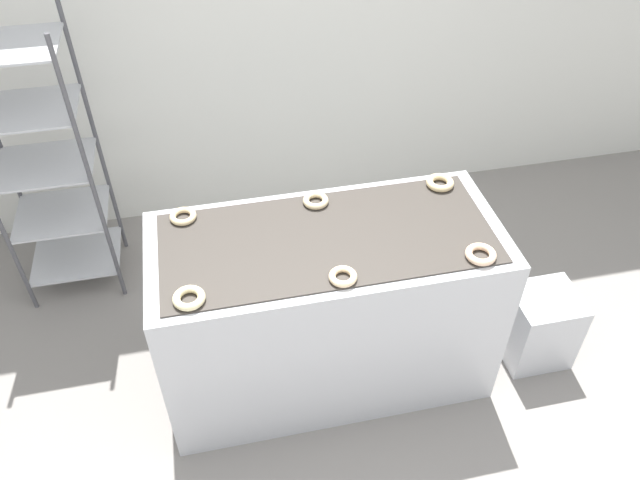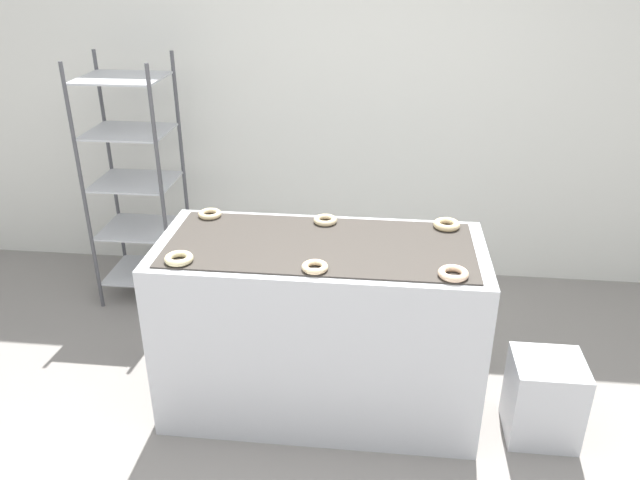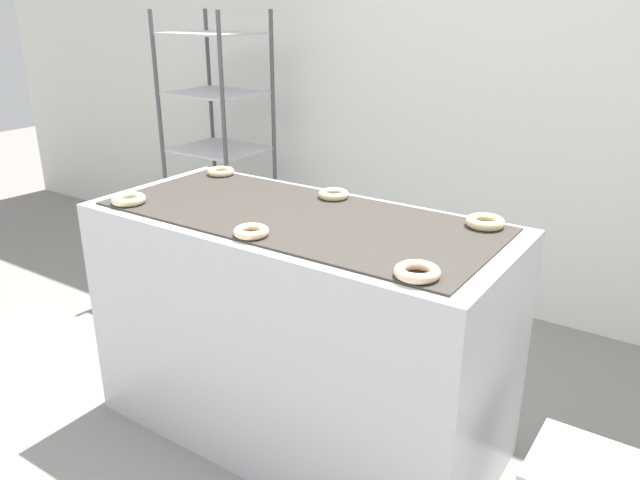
% 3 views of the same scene
% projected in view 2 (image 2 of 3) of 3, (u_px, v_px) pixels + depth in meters
% --- Properties ---
extents(wall_back, '(8.00, 0.05, 2.80)m').
position_uv_depth(wall_back, '(345.00, 77.00, 4.08)').
color(wall_back, silver).
rests_on(wall_back, ground_plane).
extents(fryer_machine, '(1.56, 0.70, 0.92)m').
position_uv_depth(fryer_machine, '(320.00, 327.00, 3.12)').
color(fryer_machine, silver).
rests_on(fryer_machine, ground_plane).
extents(baking_rack_cart, '(0.52, 0.45, 1.60)m').
position_uv_depth(baking_rack_cart, '(136.00, 182.00, 3.99)').
color(baking_rack_cart, '#4C4C51').
rests_on(baking_rack_cart, ground_plane).
extents(glaze_bin, '(0.33, 0.30, 0.43)m').
position_uv_depth(glaze_bin, '(544.00, 398.00, 3.01)').
color(glaze_bin, silver).
rests_on(glaze_bin, ground_plane).
extents(donut_near_left, '(0.13, 0.13, 0.03)m').
position_uv_depth(donut_near_left, '(179.00, 259.00, 2.75)').
color(donut_near_left, beige).
rests_on(donut_near_left, fryer_machine).
extents(donut_near_center, '(0.12, 0.12, 0.03)m').
position_uv_depth(donut_near_center, '(315.00, 267.00, 2.69)').
color(donut_near_center, beige).
rests_on(donut_near_center, fryer_machine).
extents(donut_near_right, '(0.13, 0.13, 0.03)m').
position_uv_depth(donut_near_right, '(453.00, 273.00, 2.63)').
color(donut_near_right, beige).
rests_on(donut_near_right, fryer_machine).
extents(donut_far_left, '(0.12, 0.12, 0.03)m').
position_uv_depth(donut_far_left, '(210.00, 214.00, 3.21)').
color(donut_far_left, beige).
rests_on(donut_far_left, fryer_machine).
extents(donut_far_center, '(0.12, 0.12, 0.03)m').
position_uv_depth(donut_far_center, '(326.00, 220.00, 3.13)').
color(donut_far_center, beige).
rests_on(donut_far_center, fryer_machine).
extents(donut_far_right, '(0.13, 0.13, 0.03)m').
position_uv_depth(donut_far_right, '(447.00, 224.00, 3.08)').
color(donut_far_right, beige).
rests_on(donut_far_right, fryer_machine).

